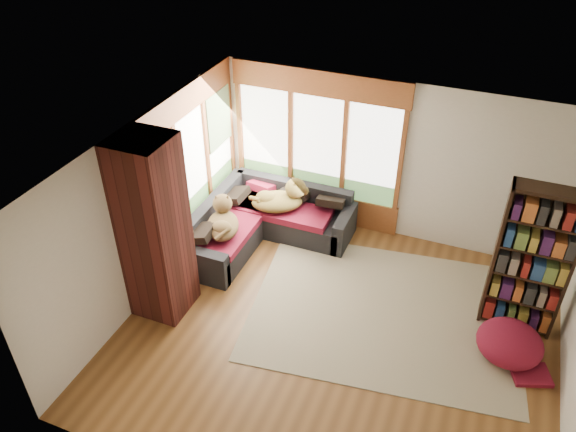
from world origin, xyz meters
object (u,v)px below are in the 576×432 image
Objects in this scene: sectional_sofa at (256,216)px; dog_brindle at (222,216)px; area_rug at (384,311)px; bookshelf at (532,262)px; brick_chimney at (154,230)px; dog_tan at (282,194)px; pouf at (510,342)px.

sectional_sofa is 0.90m from dog_brindle.
area_rug is (2.43, -1.06, -0.30)m from sectional_sofa.
sectional_sofa is at bearing 156.45° from area_rug.
sectional_sofa is 4.21m from bookshelf.
sectional_sofa is at bearing 77.71° from brick_chimney.
area_rug is 4.09× the size of dog_brindle.
dog_brindle is (-4.27, -0.15, -0.32)m from bookshelf.
brick_chimney is at bearing -162.47° from bookshelf.
sectional_sofa is (0.45, 2.05, -1.00)m from brick_chimney.
area_rug is (2.87, 0.99, -1.29)m from brick_chimney.
sectional_sofa reaches higher than area_rug.
sectional_sofa is 2.66m from area_rug.
brick_chimney is 2.71× the size of dog_tan.
dog_tan is at bearing 150.07° from area_rug.
sectional_sofa reaches higher than pouf.
dog_tan is (-2.00, 1.15, 0.77)m from area_rug.
dog_tan is (-3.67, 0.71, -0.29)m from bookshelf.
pouf reaches higher than area_rug.
brick_chimney reaches higher than sectional_sofa.
sectional_sofa is at bearing 165.81° from dog_tan.
area_rug is at bearing -21.71° from sectional_sofa.
sectional_sofa is 0.61× the size of area_rug.
sectional_sofa is 4.24m from pouf.
area_rug is 1.66m from pouf.
dog_tan is (0.42, 0.10, 0.47)m from sectional_sofa.
bookshelf is at bearing -6.68° from sectional_sofa.
dog_tan is (0.87, 2.14, -0.53)m from brick_chimney.
bookshelf is at bearing -113.37° from dog_brindle.
dog_brindle is at bearing -178.00° from bookshelf.
pouf is at bearing -6.29° from area_rug.
area_rug is 2.73m from dog_brindle.
bookshelf reaches higher than pouf.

